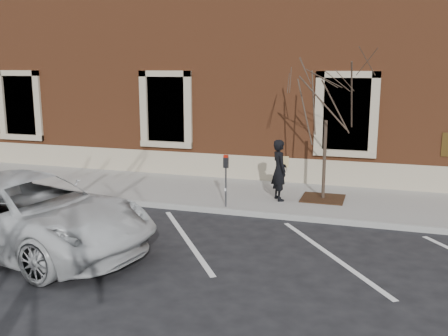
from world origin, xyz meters
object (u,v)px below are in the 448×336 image
(sapling, at_px, (327,98))
(white_truck, at_px, (28,213))
(man, at_px, (279,170))
(parking_meter, at_px, (226,171))

(sapling, bearing_deg, white_truck, -135.23)
(man, relative_size, white_truck, 0.30)
(man, relative_size, sapling, 0.42)
(sapling, bearing_deg, parking_meter, -146.06)
(parking_meter, bearing_deg, man, 52.31)
(man, xyz_separation_m, white_truck, (-4.37, -5.01, -0.21))
(man, height_order, sapling, sapling)
(parking_meter, distance_m, white_truck, 5.02)
(sapling, distance_m, white_truck, 8.10)
(parking_meter, bearing_deg, white_truck, -119.61)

